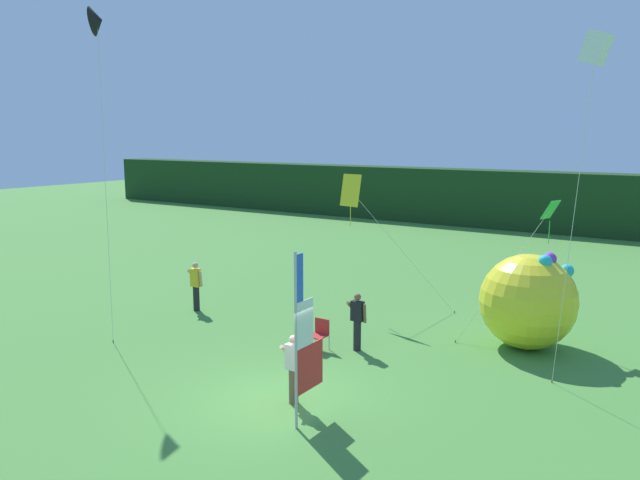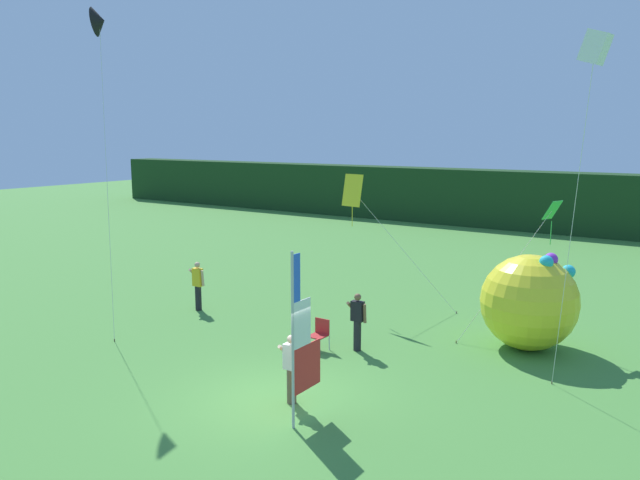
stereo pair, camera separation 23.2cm
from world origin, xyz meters
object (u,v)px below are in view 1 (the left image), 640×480
Objects in this scene: person_near_banner at (357,320)px; person_far_left at (196,285)px; person_mid_field at (294,367)px; inflatable_balloon at (528,301)px; kite_black_delta_2 at (97,22)px; banner_flag at (304,341)px; kite_green_diamond_0 at (545,218)px; kite_white_box_1 at (596,50)px; folding_chair at (319,332)px; kite_yellow_diamond_3 at (353,194)px.

person_far_left is (-6.73, 0.43, 0.03)m from person_near_banner.
inflatable_balloon reaches higher than person_mid_field.
person_near_banner is at bearing -144.03° from inflatable_balloon.
kite_black_delta_2 is at bearing 169.75° from person_mid_field.
banner_flag is 2.27× the size of person_near_banner.
banner_flag reaches higher than person_far_left.
kite_green_diamond_0 is at bearing 18.78° from person_far_left.
kite_white_box_1 is (5.91, -0.57, 6.92)m from person_near_banner.
kite_green_diamond_0 is at bearing 72.69° from banner_flag.
kite_white_box_1 reaches higher than inflatable_balloon.
person_near_banner is 6.36m from kite_green_diamond_0.
banner_flag is 0.38× the size of kite_black_delta_2.
kite_black_delta_2 is at bearing -155.33° from inflatable_balloon.
banner_flag is 9.52m from person_far_left.
person_near_banner is 9.12m from kite_white_box_1.
folding_chair is (-2.24, 4.00, -1.30)m from banner_flag.
inflatable_balloon is 2.56m from kite_green_diamond_0.
kite_white_box_1 is at bearing 40.99° from banner_flag.
inflatable_balloon is 6.05m from folding_chair.
person_far_left is 0.41× the size of kite_green_diamond_0.
person_near_banner reaches higher than person_mid_field.
banner_flag is 4.77m from folding_chair.
banner_flag is 4.84m from person_near_banner.
person_mid_field is at bearing -116.85° from inflatable_balloon.
inflatable_balloon is 3.19× the size of folding_chair.
kite_yellow_diamond_3 is at bearing 36.65° from person_far_left.
folding_chair is at bearing -148.82° from person_near_banner.
person_mid_field is 11.85m from kite_black_delta_2.
folding_chair is 0.19× the size of kite_yellow_diamond_3.
kite_yellow_diamond_3 is (4.40, 3.27, 3.15)m from person_far_left.
inflatable_balloon is 0.60× the size of kite_yellow_diamond_3.
kite_yellow_diamond_3 reaches higher than kite_green_diamond_0.
banner_flag is at bearing -107.31° from kite_green_diamond_0.
folding_chair is at bearing 113.96° from person_mid_field.
folding_chair is at bearing -144.89° from inflatable_balloon.
person_far_left is 0.36× the size of kite_yellow_diamond_3.
kite_yellow_diamond_3 is at bearing 108.34° from folding_chair.
inflatable_balloon is at bearing -92.03° from kite_green_diamond_0.
folding_chair is (-0.92, -0.56, -0.38)m from person_near_banner.
kite_white_box_1 is at bearing -5.50° from person_near_banner.
person_far_left is (-7.29, 4.31, 0.06)m from person_mid_field.
person_near_banner is at bearing -134.49° from kite_green_diamond_0.
person_mid_field is 7.60m from inflatable_balloon.
person_near_banner is 1.14m from folding_chair.
person_far_left is 10.99m from inflatable_balloon.
kite_white_box_1 reaches higher than kite_yellow_diamond_3.
person_far_left reaches higher than folding_chair.
kite_white_box_1 is at bearing -0.09° from folding_chair.
kite_yellow_diamond_3 is at bearing -176.54° from kite_green_diamond_0.
kite_green_diamond_0 is 0.51× the size of kite_white_box_1.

